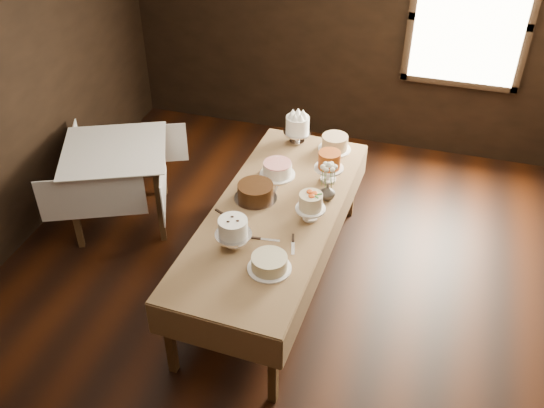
% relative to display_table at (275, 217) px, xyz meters
% --- Properties ---
extents(floor, '(5.00, 6.00, 0.01)m').
position_rel_display_table_xyz_m(floor, '(0.01, -0.32, -0.73)').
color(floor, black).
rests_on(floor, ground).
extents(wall_back, '(5.00, 0.02, 2.80)m').
position_rel_display_table_xyz_m(wall_back, '(0.01, 2.68, 0.67)').
color(wall_back, black).
rests_on(wall_back, ground).
extents(window, '(1.10, 0.05, 1.30)m').
position_rel_display_table_xyz_m(window, '(1.31, 2.62, 0.87)').
color(window, '#FFEABF').
rests_on(window, wall_back).
extents(display_table, '(1.12, 2.60, 0.79)m').
position_rel_display_table_xyz_m(display_table, '(0.00, 0.00, 0.00)').
color(display_table, '#432D17').
rests_on(display_table, ground).
extents(side_table, '(1.27, 1.27, 0.82)m').
position_rel_display_table_xyz_m(side_table, '(-1.72, 0.45, -0.01)').
color(side_table, '#432D17').
rests_on(side_table, ground).
extents(cake_meringue, '(0.29, 0.29, 0.28)m').
position_rel_display_table_xyz_m(cake_meringue, '(-0.10, 1.12, 0.19)').
color(cake_meringue, silver).
rests_on(cake_meringue, display_table).
extents(cake_speckled, '(0.35, 0.35, 0.15)m').
position_rel_display_table_xyz_m(cake_speckled, '(0.27, 1.09, 0.13)').
color(cake_speckled, white).
rests_on(cake_speckled, display_table).
extents(cake_lattice, '(0.35, 0.35, 0.12)m').
position_rel_display_table_xyz_m(cake_lattice, '(-0.13, 0.52, 0.11)').
color(cake_lattice, white).
rests_on(cake_lattice, display_table).
extents(cake_caramel, '(0.27, 0.27, 0.30)m').
position_rel_display_table_xyz_m(cake_caramel, '(0.33, 0.57, 0.19)').
color(cake_caramel, white).
rests_on(cake_caramel, display_table).
extents(cake_chocolate, '(0.38, 0.38, 0.14)m').
position_rel_display_table_xyz_m(cake_chocolate, '(-0.20, 0.12, 0.13)').
color(cake_chocolate, silver).
rests_on(cake_chocolate, display_table).
extents(cake_flowers, '(0.25, 0.25, 0.25)m').
position_rel_display_table_xyz_m(cake_flowers, '(0.30, -0.01, 0.17)').
color(cake_flowers, white).
rests_on(cake_flowers, display_table).
extents(cake_swirl, '(0.30, 0.30, 0.26)m').
position_rel_display_table_xyz_m(cake_swirl, '(-0.18, -0.51, 0.17)').
color(cake_swirl, silver).
rests_on(cake_swirl, display_table).
extents(cake_cream, '(0.37, 0.37, 0.11)m').
position_rel_display_table_xyz_m(cake_cream, '(0.16, -0.68, 0.11)').
color(cake_cream, white).
rests_on(cake_cream, display_table).
extents(cake_server_a, '(0.24, 0.05, 0.01)m').
position_rel_display_table_xyz_m(cake_server_a, '(0.07, -0.37, 0.06)').
color(cake_server_a, silver).
rests_on(cake_server_a, display_table).
extents(cake_server_b, '(0.08, 0.24, 0.01)m').
position_rel_display_table_xyz_m(cake_server_b, '(0.27, -0.41, 0.06)').
color(cake_server_b, silver).
rests_on(cake_server_b, display_table).
extents(cake_server_c, '(0.03, 0.24, 0.01)m').
position_rel_display_table_xyz_m(cake_server_c, '(-0.08, 0.27, 0.06)').
color(cake_server_c, silver).
rests_on(cake_server_c, display_table).
extents(cake_server_d, '(0.20, 0.18, 0.01)m').
position_rel_display_table_xyz_m(cake_server_d, '(0.29, 0.30, 0.06)').
color(cake_server_d, silver).
rests_on(cake_server_d, display_table).
extents(cake_server_e, '(0.23, 0.13, 0.01)m').
position_rel_display_table_xyz_m(cake_server_e, '(-0.32, -0.20, 0.06)').
color(cake_server_e, silver).
rests_on(cake_server_e, display_table).
extents(flower_vase, '(0.18, 0.18, 0.14)m').
position_rel_display_table_xyz_m(flower_vase, '(0.38, 0.29, 0.13)').
color(flower_vase, '#2D2823').
rests_on(flower_vase, display_table).
extents(flower_bouquet, '(0.14, 0.14, 0.20)m').
position_rel_display_table_xyz_m(flower_bouquet, '(0.38, 0.29, 0.32)').
color(flower_bouquet, white).
rests_on(flower_bouquet, flower_vase).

